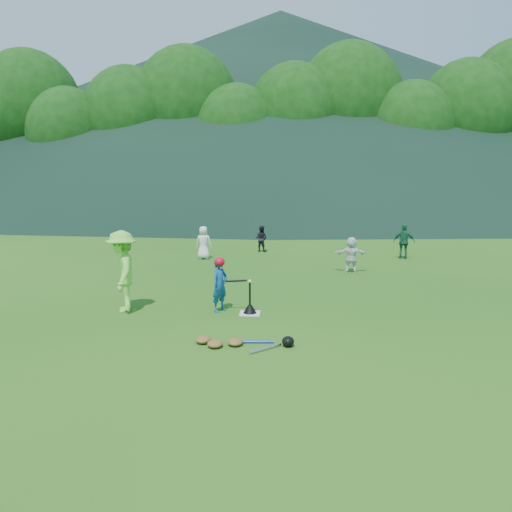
{
  "coord_description": "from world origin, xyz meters",
  "views": [
    {
      "loc": [
        0.72,
        -10.69,
        3.01
      ],
      "look_at": [
        0.0,
        2.5,
        0.9
      ],
      "focal_mm": 35.0,
      "sensor_mm": 36.0,
      "label": 1
    }
  ],
  "objects": [
    {
      "name": "fielder_a",
      "position": [
        -2.2,
        7.34,
        0.61
      ],
      "size": [
        0.64,
        0.46,
        1.22
      ],
      "primitive_type": "imported",
      "rotation": [
        0.0,
        0.0,
        3.01
      ],
      "color": "white",
      "rests_on": "ground"
    },
    {
      "name": "batter_child",
      "position": [
        -0.69,
        0.18,
        0.6
      ],
      "size": [
        0.49,
        0.53,
        1.21
      ],
      "primitive_type": "imported",
      "rotation": [
        0.0,
        0.0,
        0.98
      ],
      "color": "navy",
      "rests_on": "ground"
    },
    {
      "name": "fielder_d",
      "position": [
        2.88,
        5.02,
        0.57
      ],
      "size": [
        1.06,
        0.36,
        1.14
      ],
      "primitive_type": "imported",
      "rotation": [
        0.0,
        0.0,
        3.12
      ],
      "color": "white",
      "rests_on": "ground"
    },
    {
      "name": "batting_tee",
      "position": [
        0.0,
        0.0,
        0.13
      ],
      "size": [
        0.3,
        0.3,
        0.68
      ],
      "color": "black",
      "rests_on": "home_plate"
    },
    {
      "name": "tree_line",
      "position": [
        0.2,
        33.83,
        8.21
      ],
      "size": [
        70.04,
        11.4,
        14.82
      ],
      "color": "#382314",
      "rests_on": "ground"
    },
    {
      "name": "ground",
      "position": [
        0.0,
        0.0,
        0.0
      ],
      "size": [
        120.0,
        120.0,
        0.0
      ],
      "primitive_type": "plane",
      "color": "#1E5914",
      "rests_on": "ground"
    },
    {
      "name": "fielder_b",
      "position": [
        -0.16,
        9.31,
        0.53
      ],
      "size": [
        0.62,
        0.56,
        1.05
      ],
      "primitive_type": "imported",
      "rotation": [
        0.0,
        0.0,
        2.76
      ],
      "color": "black",
      "rests_on": "ground"
    },
    {
      "name": "adult_coach",
      "position": [
        -2.87,
        0.09,
        0.91
      ],
      "size": [
        0.97,
        1.32,
        1.83
      ],
      "primitive_type": "imported",
      "rotation": [
        0.0,
        0.0,
        -1.3
      ],
      "color": "#84EC45",
      "rests_on": "ground"
    },
    {
      "name": "batter_gear",
      "position": [
        -0.66,
        0.18,
        1.09
      ],
      "size": [
        0.73,
        0.26,
        0.57
      ],
      "color": "red",
      "rests_on": "ground"
    },
    {
      "name": "equipment_pile",
      "position": [
        -0.12,
        -2.11,
        0.07
      ],
      "size": [
        1.8,
        0.75,
        0.19
      ],
      "color": "olive",
      "rests_on": "ground"
    },
    {
      "name": "baseball",
      "position": [
        0.0,
        0.0,
        0.74
      ],
      "size": [
        0.08,
        0.08,
        0.08
      ],
      "primitive_type": "sphere",
      "color": "white",
      "rests_on": "batting_tee"
    },
    {
      "name": "fielder_c",
      "position": [
        5.17,
        7.75,
        0.64
      ],
      "size": [
        0.8,
        0.44,
        1.29
      ],
      "primitive_type": "imported",
      "rotation": [
        0.0,
        0.0,
        2.97
      ],
      "color": "#1B5B3A",
      "rests_on": "ground"
    },
    {
      "name": "home_plate",
      "position": [
        0.0,
        0.0,
        0.01
      ],
      "size": [
        0.45,
        0.45,
        0.02
      ],
      "primitive_type": "cube",
      "color": "silver",
      "rests_on": "ground"
    },
    {
      "name": "outfield_fence",
      "position": [
        0.0,
        28.0,
        0.7
      ],
      "size": [
        70.07,
        0.08,
        1.33
      ],
      "color": "gray",
      "rests_on": "ground"
    },
    {
      "name": "distant_hills",
      "position": [
        -7.63,
        81.81,
        14.98
      ],
      "size": [
        155.0,
        140.0,
        32.0
      ],
      "color": "black",
      "rests_on": "ground"
    }
  ]
}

